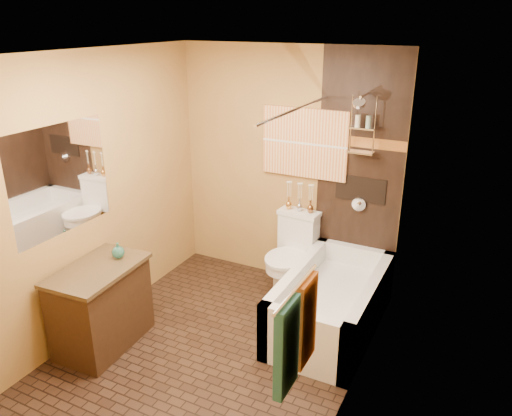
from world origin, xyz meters
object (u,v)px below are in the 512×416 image
Objects in this scene: bathtub at (331,307)px; sunset_painting at (305,143)px; toilet at (291,255)px; vanity at (101,306)px.

sunset_painting is at bearing 129.61° from bathtub.
vanity is (-1.12, -1.58, -0.05)m from toilet.
sunset_painting is 0.60× the size of bathtub.
bathtub is 2.07m from vanity.
sunset_painting is 1.06× the size of toilet.
bathtub is (0.60, -0.73, -1.33)m from sunset_painting.
toilet is at bearing -90.00° from sunset_painting.
bathtub is at bearing -50.39° from sunset_painting.
toilet is 0.96× the size of vanity.
sunset_painting is at bearing 55.49° from vanity.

